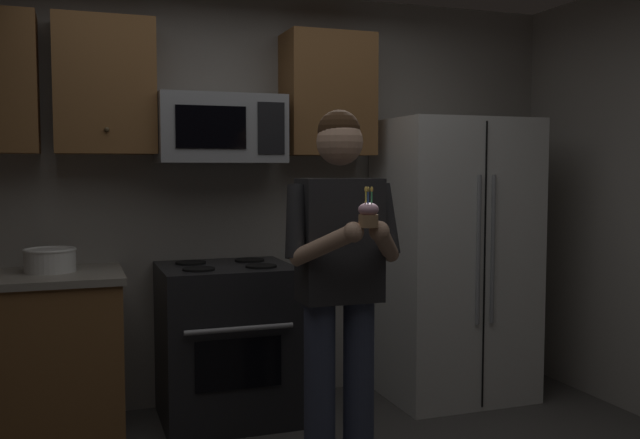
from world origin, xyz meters
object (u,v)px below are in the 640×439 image
object	(u,v)px
person	(340,273)
refrigerator	(454,259)
oven_range	(226,342)
cupcake	(368,214)
microwave	(220,129)
bowl_large_white	(50,259)

from	to	relation	value
person	refrigerator	bearing A→B (deg)	39.06
oven_range	refrigerator	distance (m)	1.56
person	cupcake	bearing A→B (deg)	-90.00
cupcake	person	bearing A→B (deg)	90.00
microwave	person	bearing A→B (deg)	-72.48
person	cupcake	xyz separation A→B (m)	(0.00, -0.33, 0.30)
microwave	refrigerator	world-z (taller)	microwave
refrigerator	oven_range	bearing A→B (deg)	178.50
oven_range	cupcake	size ratio (longest dim) A/B	5.36
bowl_large_white	person	distance (m)	1.67
oven_range	microwave	distance (m)	1.26
person	cupcake	world-z (taller)	person
refrigerator	bowl_large_white	bearing A→B (deg)	177.51
oven_range	person	bearing A→B (deg)	-70.49
oven_range	microwave	size ratio (longest dim) A/B	1.26
microwave	refrigerator	size ratio (longest dim) A/B	0.41
cupcake	bowl_large_white	bearing A→B (deg)	133.60
bowl_large_white	person	bearing A→B (deg)	-38.61
refrigerator	person	bearing A→B (deg)	-140.94
oven_range	bowl_large_white	distance (m)	1.10
person	cupcake	size ratio (longest dim) A/B	10.13
refrigerator	bowl_large_white	xyz separation A→B (m)	(-2.46, 0.11, 0.09)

